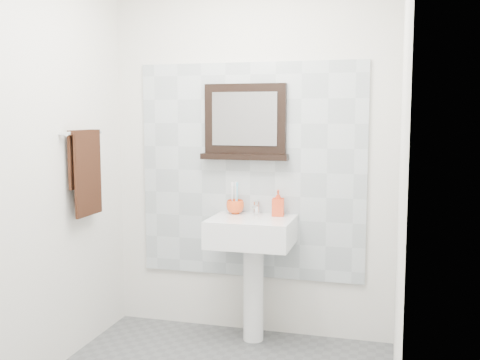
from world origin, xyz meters
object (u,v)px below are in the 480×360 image
(soap_dispenser, at_px, (278,203))
(framed_mirror, at_px, (245,124))
(toothbrush_cup, at_px, (235,207))
(pedestal_sink, at_px, (252,245))
(hand_towel, at_px, (86,166))

(soap_dispenser, height_order, framed_mirror, framed_mirror)
(toothbrush_cup, bearing_deg, pedestal_sink, -39.82)
(pedestal_sink, bearing_deg, toothbrush_cup, 140.18)
(toothbrush_cup, bearing_deg, hand_towel, -149.59)
(framed_mirror, bearing_deg, toothbrush_cup, -133.00)
(hand_towel, bearing_deg, toothbrush_cup, 30.41)
(framed_mirror, bearing_deg, soap_dispenser, -14.94)
(framed_mirror, bearing_deg, pedestal_sink, -62.79)
(pedestal_sink, height_order, framed_mirror, framed_mirror)
(toothbrush_cup, height_order, framed_mirror, framed_mirror)
(framed_mirror, distance_m, hand_towel, 1.10)
(pedestal_sink, bearing_deg, hand_towel, -159.53)
(toothbrush_cup, xyz_separation_m, framed_mirror, (0.06, 0.06, 0.57))
(framed_mirror, relative_size, hand_towel, 1.11)
(soap_dispenser, distance_m, hand_towel, 1.29)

